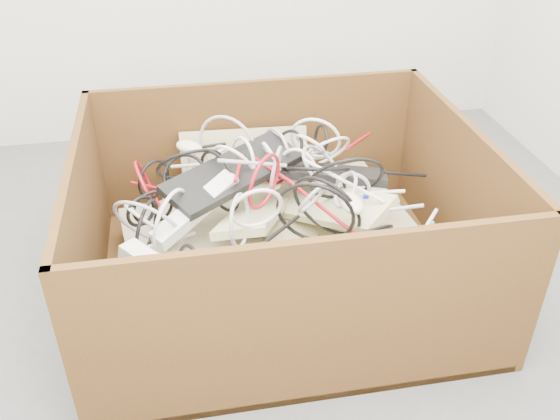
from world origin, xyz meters
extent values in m
plane|color=#4F4F51|center=(0.00, 0.00, 0.00)|extent=(3.00, 3.00, 0.00)
cube|color=#36240D|center=(0.09, 0.19, 0.01)|extent=(1.28, 1.07, 0.03)
cube|color=#36240D|center=(0.09, 0.71, 0.28)|extent=(1.28, 0.02, 0.56)
cube|color=#36240D|center=(0.09, -0.34, 0.28)|extent=(1.28, 0.03, 0.56)
cube|color=#36240D|center=(0.72, 0.19, 0.28)|extent=(0.02, 1.02, 0.56)
cube|color=#36240D|center=(-0.54, 0.19, 0.28)|extent=(0.02, 1.02, 0.56)
cube|color=tan|center=(0.09, 0.21, 0.08)|extent=(1.13, 0.97, 0.21)
cube|color=tan|center=(-0.02, 0.13, 0.17)|extent=(0.81, 0.72, 0.22)
cube|color=tan|center=(-0.13, 0.29, 0.19)|extent=(0.45, 0.48, 0.13)
cube|color=tan|center=(0.30, 0.22, 0.20)|extent=(0.52, 0.32, 0.11)
cube|color=tan|center=(0.13, 0.02, 0.21)|extent=(0.21, 0.50, 0.07)
cube|color=tan|center=(-0.12, 0.02, 0.23)|extent=(0.51, 0.22, 0.17)
cube|color=tan|center=(0.34, -0.09, 0.23)|extent=(0.35, 0.51, 0.15)
cube|color=tan|center=(0.02, 0.62, 0.31)|extent=(0.49, 0.13, 0.18)
cube|color=tan|center=(0.01, 0.22, 0.29)|extent=(0.34, 0.50, 0.20)
cube|color=tan|center=(0.24, 0.19, 0.31)|extent=(0.41, 0.49, 0.20)
cube|color=black|center=(0.24, 0.32, 0.37)|extent=(0.52, 0.31, 0.09)
cube|color=black|center=(-0.05, 0.27, 0.42)|extent=(0.50, 0.41, 0.09)
ellipsoid|color=beige|center=(-0.23, 0.29, 0.34)|extent=(0.12, 0.08, 0.04)
ellipsoid|color=beige|center=(0.33, 0.35, 0.33)|extent=(0.12, 0.13, 0.04)
ellipsoid|color=beige|center=(-0.17, -0.04, 0.29)|extent=(0.13, 0.10, 0.04)
ellipsoid|color=beige|center=(0.27, -0.01, 0.44)|extent=(0.07, 0.11, 0.04)
ellipsoid|color=beige|center=(-0.19, 0.51, 0.41)|extent=(0.13, 0.13, 0.04)
ellipsoid|color=black|center=(0.33, -0.10, 0.28)|extent=(0.12, 0.07, 0.04)
ellipsoid|color=beige|center=(0.59, -0.02, 0.28)|extent=(0.13, 0.10, 0.04)
cube|color=silver|center=(-0.19, 0.13, 0.38)|extent=(0.30, 0.25, 0.14)
cube|color=silver|center=(-0.29, -0.12, 0.34)|extent=(0.26, 0.26, 0.10)
cube|color=#0C15B8|center=(0.38, 0.11, 0.37)|extent=(0.06, 0.06, 0.03)
torus|color=silver|center=(-0.35, 0.00, 0.31)|extent=(0.13, 0.09, 0.11)
torus|color=#99999E|center=(-0.34, 0.13, 0.35)|extent=(0.29, 0.20, 0.27)
torus|color=silver|center=(-0.27, 0.11, 0.37)|extent=(0.16, 0.24, 0.28)
torus|color=silver|center=(-0.04, 0.33, 0.43)|extent=(0.15, 0.19, 0.19)
torus|color=silver|center=(0.27, 0.48, 0.42)|extent=(0.22, 0.14, 0.24)
torus|color=black|center=(-0.36, 0.19, 0.36)|extent=(0.11, 0.09, 0.13)
torus|color=black|center=(0.21, 0.06, 0.40)|extent=(0.22, 0.27, 0.32)
torus|color=black|center=(0.22, 0.24, 0.43)|extent=(0.30, 0.27, 0.15)
torus|color=#99999E|center=(0.32, 0.14, 0.41)|extent=(0.15, 0.08, 0.16)
torus|color=#99999E|center=(0.27, 0.08, 0.44)|extent=(0.09, 0.17, 0.16)
torus|color=silver|center=(-0.06, 0.43, 0.38)|extent=(0.14, 0.10, 0.12)
torus|color=black|center=(-0.34, 0.12, 0.34)|extent=(0.11, 0.20, 0.21)
torus|color=black|center=(0.27, -0.07, 0.35)|extent=(0.30, 0.21, 0.24)
torus|color=black|center=(-0.19, 0.39, 0.40)|extent=(0.33, 0.22, 0.26)
torus|color=black|center=(0.15, -0.02, 0.43)|extent=(0.31, 0.15, 0.33)
torus|color=silver|center=(0.27, 0.48, 0.35)|extent=(0.15, 0.12, 0.11)
torus|color=black|center=(-0.21, 0.35, 0.38)|extent=(0.22, 0.17, 0.17)
torus|color=#A20B17|center=(0.11, 0.40, 0.37)|extent=(0.15, 0.16, 0.19)
torus|color=black|center=(-0.10, 0.30, 0.38)|extent=(0.16, 0.27, 0.31)
torus|color=black|center=(0.29, 0.14, 0.44)|extent=(0.31, 0.17, 0.28)
torus|color=silver|center=(0.08, 0.31, 0.45)|extent=(0.08, 0.16, 0.15)
torus|color=silver|center=(0.30, 0.46, 0.36)|extent=(0.23, 0.18, 0.23)
torus|color=#99999E|center=(0.12, 0.44, 0.38)|extent=(0.08, 0.24, 0.24)
torus|color=black|center=(0.16, 0.41, 0.43)|extent=(0.13, 0.11, 0.13)
torus|color=silver|center=(-0.02, -0.01, 0.45)|extent=(0.18, 0.08, 0.17)
torus|color=#99999E|center=(-0.05, 0.48, 0.42)|extent=(0.28, 0.20, 0.33)
torus|color=black|center=(0.29, 0.45, 0.43)|extent=(0.04, 0.15, 0.15)
torus|color=#A20B17|center=(-0.34, 0.39, 0.32)|extent=(0.11, 0.32, 0.31)
torus|color=black|center=(-0.33, 0.28, 0.31)|extent=(0.19, 0.08, 0.20)
torus|color=black|center=(-0.23, -0.11, 0.30)|extent=(0.10, 0.27, 0.26)
torus|color=#A20B17|center=(0.03, 0.12, 0.47)|extent=(0.17, 0.20, 0.26)
torus|color=#99999E|center=(0.15, 0.02, 0.45)|extent=(0.14, 0.11, 0.13)
torus|color=#99999E|center=(0.08, 0.23, 0.45)|extent=(0.08, 0.20, 0.21)
torus|color=#99999E|center=(0.25, 0.27, 0.40)|extent=(0.19, 0.27, 0.22)
torus|color=silver|center=(0.17, 0.31, 0.41)|extent=(0.16, 0.13, 0.19)
torus|color=silver|center=(0.23, 0.38, 0.45)|extent=(0.12, 0.15, 0.13)
torus|color=silver|center=(-0.34, 0.19, 0.32)|extent=(0.16, 0.20, 0.20)
torus|color=silver|center=(-0.01, 0.35, 0.42)|extent=(0.09, 0.18, 0.18)
torus|color=#99999E|center=(-0.07, -0.02, 0.42)|extent=(0.10, 0.22, 0.23)
torus|color=black|center=(-0.32, 0.46, 0.32)|extent=(0.14, 0.14, 0.19)
cylinder|color=#99999E|center=(0.54, 0.00, 0.30)|extent=(0.10, 0.18, 0.08)
cylinder|color=#99999E|center=(0.12, 0.34, 0.41)|extent=(0.08, 0.16, 0.03)
cylinder|color=#A20B17|center=(-0.33, 0.47, 0.28)|extent=(0.17, 0.08, 0.03)
cylinder|color=black|center=(0.55, 0.28, 0.35)|extent=(0.17, 0.04, 0.06)
cylinder|color=#99999E|center=(-0.27, 0.07, 0.32)|extent=(0.15, 0.10, 0.04)
cylinder|color=silver|center=(0.43, 0.13, 0.38)|extent=(0.13, 0.02, 0.02)
cylinder|color=#99999E|center=(-0.20, 0.47, 0.33)|extent=(0.04, 0.28, 0.05)
cylinder|color=silver|center=(-0.15, 0.38, 0.37)|extent=(0.11, 0.27, 0.06)
cylinder|color=silver|center=(0.28, 0.13, 0.44)|extent=(0.23, 0.19, 0.09)
cylinder|color=#99999E|center=(0.43, 0.02, 0.39)|extent=(0.16, 0.04, 0.04)
cylinder|color=silver|center=(0.41, 0.00, 0.31)|extent=(0.18, 0.22, 0.09)
cylinder|color=black|center=(-0.12, 0.54, 0.39)|extent=(0.13, 0.02, 0.02)
cylinder|color=silver|center=(0.51, -0.04, 0.37)|extent=(0.10, 0.12, 0.02)
cylinder|color=#A20B17|center=(0.07, 0.25, 0.43)|extent=(0.14, 0.23, 0.03)
cylinder|color=#A20B17|center=(0.45, 0.52, 0.37)|extent=(0.17, 0.23, 0.07)
cylinder|color=#A20B17|center=(-0.04, 0.23, 0.46)|extent=(0.05, 0.14, 0.04)
cylinder|color=black|center=(0.01, -0.06, 0.38)|extent=(0.22, 0.21, 0.01)
cylinder|color=silver|center=(-0.21, 0.47, 0.36)|extent=(0.10, 0.09, 0.06)
cylinder|color=#99999E|center=(0.11, -0.13, 0.34)|extent=(0.14, 0.16, 0.04)
cylinder|color=#99999E|center=(0.00, 0.21, 0.49)|extent=(0.22, 0.03, 0.06)
cylinder|color=#99999E|center=(-0.04, -0.17, 0.36)|extent=(0.11, 0.19, 0.05)
cylinder|color=#A20B17|center=(0.20, 0.05, 0.40)|extent=(0.17, 0.25, 0.08)
camera|label=1|loc=(-0.21, -1.47, 1.41)|focal=39.03mm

